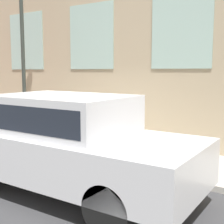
# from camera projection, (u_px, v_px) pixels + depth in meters

# --- Properties ---
(ground_plane) EXTENTS (80.00, 80.00, 0.00)m
(ground_plane) POSITION_uv_depth(u_px,v_px,m) (85.00, 165.00, 7.69)
(ground_plane) COLOR #38383A
(sidewalk) EXTENTS (2.31, 60.00, 0.12)m
(sidewalk) POSITION_uv_depth(u_px,v_px,m) (111.00, 153.00, 8.63)
(sidewalk) COLOR #B2ADA3
(sidewalk) RESTS_ON ground_plane
(building_facade) EXTENTS (0.33, 40.00, 7.23)m
(building_facade) POSITION_uv_depth(u_px,v_px,m) (135.00, 27.00, 9.25)
(building_facade) COLOR tan
(building_facade) RESTS_ON ground_plane
(fire_hydrant) EXTENTS (0.28, 0.41, 0.83)m
(fire_hydrant) POSITION_uv_depth(u_px,v_px,m) (104.00, 139.00, 8.14)
(fire_hydrant) COLOR gold
(fire_hydrant) RESTS_ON sidewalk
(person) EXTENTS (0.29, 0.19, 1.19)m
(person) POSITION_uv_depth(u_px,v_px,m) (120.00, 129.00, 7.97)
(person) COLOR #232328
(person) RESTS_ON sidewalk
(parked_car_silver_near) EXTENTS (2.05, 5.33, 1.86)m
(parked_car_silver_near) POSITION_uv_depth(u_px,v_px,m) (62.00, 139.00, 5.92)
(parked_car_silver_near) COLOR black
(parked_car_silver_near) RESTS_ON ground_plane
(street_lamp) EXTENTS (0.36, 0.36, 5.98)m
(street_lamp) POSITION_uv_depth(u_px,v_px,m) (22.00, 23.00, 9.72)
(street_lamp) COLOR #2D332D
(street_lamp) RESTS_ON sidewalk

